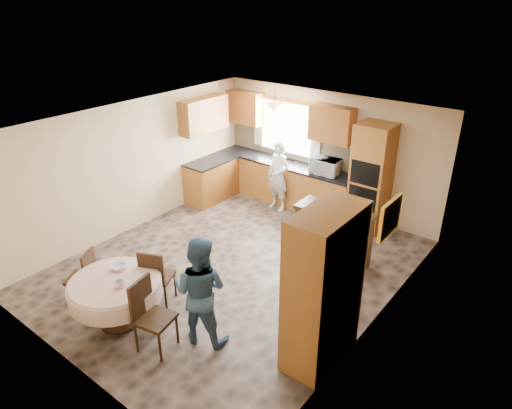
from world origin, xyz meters
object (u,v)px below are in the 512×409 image
Objects in this scene: chair_left at (84,274)px; sideboard at (333,237)px; oven_tower at (371,178)px; person_sink at (278,176)px; dining_table at (116,290)px; chair_back at (155,275)px; chair_right at (149,312)px; cupboard at (324,288)px; person_dining at (200,290)px.

sideboard is at bearing 113.57° from chair_left.
person_sink is at bearing -168.29° from oven_tower.
chair_back reaches higher than dining_table.
chair_right is at bearing -105.71° from sideboard.
oven_tower is 2.09× the size of chair_right.
cupboard is 4.37m from person_sink.
chair_left is 2.02m from person_dining.
person_sink is 0.96× the size of person_dining.
cupboard is 1.61m from person_dining.
person_sink is (0.41, 4.41, 0.27)m from chair_left.
dining_table is 1.46× the size of chair_left.
dining_table is (-2.58, -1.20, -0.49)m from cupboard.
oven_tower is 1.62m from sideboard.
sideboard is at bearing -142.76° from chair_back.
oven_tower is 5.35m from chair_left.
person_sink is at bearing -87.87° from person_dining.
chair_left is 1.09m from chair_back.
sideboard is 0.62× the size of cupboard.
sideboard reaches higher than dining_table.
chair_back is (-1.45, -2.69, 0.06)m from sideboard.
oven_tower reaches higher than chair_back.
oven_tower reaches higher than chair_left.
chair_right is 0.65× the size of person_dining.
sideboard is 1.50× the size of chair_left.
chair_back is 0.61× the size of person_dining.
oven_tower is at bearing -132.67° from chair_back.
chair_right is (-1.84, -1.22, -0.49)m from cupboard.
chair_left reaches higher than dining_table.
chair_right is (-0.77, -4.83, -0.50)m from oven_tower.
chair_left is 4.43m from person_sink.
person_dining is at bearing -153.69° from cupboard.
sideboard is at bearing 115.58° from cupboard.
oven_tower is 1.62× the size of sideboard.
chair_right is at bearing -67.09° from person_sink.
cupboard is at bearing -68.20° from chair_right.
dining_table is at bearing 76.54° from chair_right.
chair_left is at bearing -115.52° from oven_tower.
oven_tower is 4.33m from person_dining.
chair_right is 0.67× the size of person_sink.
dining_table is at bearing 4.26° from person_dining.
person_sink is (-2.95, 3.21, -0.30)m from cupboard.
person_dining is at bearing 149.69° from chair_back.
chair_left is (-2.36, -3.29, 0.01)m from sideboard.
person_dining is at bearing 73.40° from chair_left.
oven_tower is at bearing 106.54° from cupboard.
chair_back is at bearing -119.95° from sideboard.
chair_right is at bearing -146.33° from cupboard.
person_sink is at bearing 132.57° from cupboard.
cupboard reaches higher than chair_left.
person_sink is (-1.88, -0.39, -0.31)m from oven_tower.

